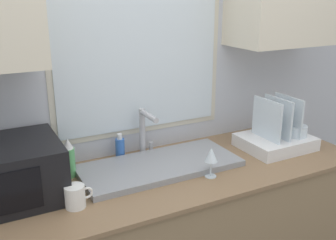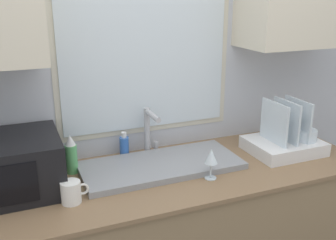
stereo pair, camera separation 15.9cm
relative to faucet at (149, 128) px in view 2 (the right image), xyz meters
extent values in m
cube|color=#846647|center=(0.02, -0.24, -0.16)|extent=(2.02, 0.68, 0.02)
cube|color=silver|center=(0.02, 0.12, 0.26)|extent=(6.00, 0.06, 2.60)
cube|color=beige|center=(0.02, 0.09, 0.42)|extent=(0.96, 0.01, 0.93)
cube|color=silver|center=(0.02, 0.08, 0.42)|extent=(0.90, 0.01, 0.87)
cube|color=gray|center=(0.00, -0.18, -0.14)|extent=(0.79, 0.35, 0.03)
cylinder|color=#B7B7BC|center=(0.00, 0.03, -0.03)|extent=(0.03, 0.03, 0.26)
cylinder|color=#B7B7BC|center=(0.00, -0.06, 0.09)|extent=(0.03, 0.17, 0.03)
cylinder|color=#B7B7BC|center=(0.05, 0.03, -0.12)|extent=(0.02, 0.02, 0.06)
cube|color=black|center=(-0.71, -0.14, -0.03)|extent=(0.46, 0.40, 0.24)
cube|color=white|center=(0.69, -0.24, -0.12)|extent=(0.38, 0.30, 0.07)
cube|color=silver|center=(0.62, -0.24, 0.03)|extent=(0.01, 0.22, 0.22)
cube|color=silver|center=(0.69, -0.24, 0.03)|extent=(0.01, 0.22, 0.22)
cube|color=silver|center=(0.77, -0.24, 0.03)|extent=(0.01, 0.22, 0.22)
cylinder|color=silver|center=(0.80, -0.29, -0.05)|extent=(0.12, 0.12, 0.06)
cylinder|color=#59B266|center=(-0.42, -0.06, -0.08)|extent=(0.06, 0.06, 0.14)
cone|color=silver|center=(-0.42, -0.06, 0.01)|extent=(0.05, 0.05, 0.05)
cylinder|color=blue|center=(-0.13, 0.02, -0.10)|extent=(0.05, 0.05, 0.11)
cylinder|color=white|center=(-0.13, 0.02, -0.03)|extent=(0.03, 0.03, 0.03)
cylinder|color=white|center=(-0.47, -0.35, -0.11)|extent=(0.08, 0.08, 0.10)
torus|color=white|center=(-0.42, -0.35, -0.10)|extent=(0.05, 0.01, 0.05)
cylinder|color=silver|center=(0.17, -0.37, -0.15)|extent=(0.06, 0.06, 0.00)
cylinder|color=silver|center=(0.17, -0.37, -0.11)|extent=(0.01, 0.01, 0.08)
cone|color=silver|center=(0.17, -0.37, -0.04)|extent=(0.06, 0.06, 0.07)
camera|label=1|loc=(-0.80, -1.78, 0.69)|focal=42.00mm
camera|label=2|loc=(-0.65, -1.85, 0.69)|focal=42.00mm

